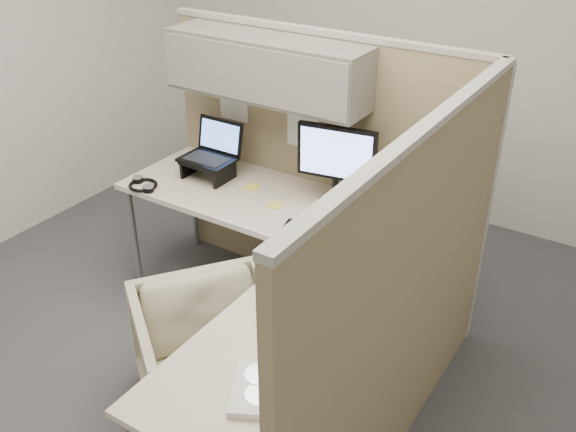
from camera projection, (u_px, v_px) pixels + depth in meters
The scene contains 18 objects.
ground at pixel (248, 365), 3.52m from camera, with size 4.50×4.50×0.00m, color #3E3E43.
partition_back at pixel (296, 123), 3.69m from camera, with size 2.00×0.36×1.63m.
partition_right at pixel (409, 306), 2.64m from camera, with size 0.07×2.03×1.63m.
desk at pixel (279, 256), 3.21m from camera, with size 2.00×1.98×0.73m.
office_chair at pixel (212, 351), 3.09m from camera, with size 0.68×0.64×0.70m, color beige.
monitor_left at pixel (336, 160), 3.46m from camera, with size 0.44×0.20×0.47m.
monitor_right at pixel (417, 193), 3.12m from camera, with size 0.39×0.27×0.47m.
laptop_station at pixel (211, 157), 3.85m from camera, with size 0.32×0.27×0.33m.
keyboard at pixel (328, 235), 3.28m from camera, with size 0.48×0.16×0.02m, color black.
mouse at pixel (371, 258), 3.08m from camera, with size 0.10×0.07×0.04m, color black.
travel_mug at pixel (375, 211), 3.38m from camera, with size 0.07×0.07×0.15m.
soda_can_green at pixel (405, 253), 3.04m from camera, with size 0.07×0.07×0.12m, color #268C1E.
soda_can_silver at pixel (397, 231), 3.23m from camera, with size 0.07×0.07×0.12m, color black.
sticky_note_c at pixel (252, 187), 3.78m from camera, with size 0.08×0.08×0.01m, color yellow.
sticky_note_d at pixel (274, 205), 3.58m from camera, with size 0.08×0.08×0.01m, color yellow.
headphones at pixel (143, 185), 3.78m from camera, with size 0.23×0.23×0.03m.
paper_stack at pixel (262, 390), 2.33m from camera, with size 0.31×0.33×0.03m.
desk_clock at pixel (325, 309), 2.69m from camera, with size 0.08×0.11×0.10m.
Camera 1 is at (1.63, -2.12, 2.44)m, focal length 40.00 mm.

